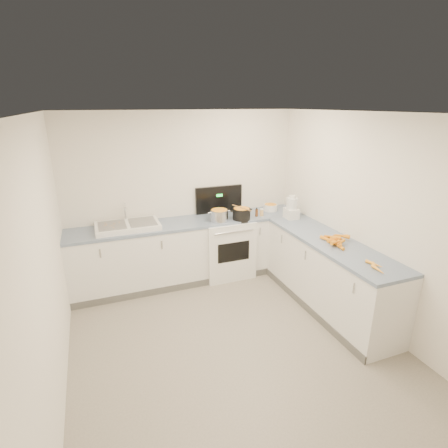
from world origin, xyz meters
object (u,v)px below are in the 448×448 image
object	(u,v)px
steel_pot	(219,216)
mixing_bowl	(270,207)
stove	(226,245)
spice_jar	(262,213)
food_processor	(292,209)
black_pot	(242,215)
extract_bottle	(257,213)
sink	(128,226)

from	to	relation	value
steel_pot	mixing_bowl	bearing A→B (deg)	12.36
stove	spice_jar	bearing A→B (deg)	-14.08
steel_pot	food_processor	bearing A→B (deg)	-13.96
black_pot	steel_pot	bearing A→B (deg)	173.64
black_pot	extract_bottle	distance (m)	0.28
extract_bottle	stove	bearing A→B (deg)	164.48
mixing_bowl	spice_jar	xyz separation A→B (m)	(-0.26, -0.21, -0.00)
extract_bottle	black_pot	bearing A→B (deg)	-169.72
stove	steel_pot	xyz separation A→B (m)	(-0.15, -0.14, 0.54)
black_pot	mixing_bowl	bearing A→B (deg)	21.85
stove	extract_bottle	xyz separation A→B (m)	(0.46, -0.13, 0.52)
sink	extract_bottle	world-z (taller)	sink
stove	black_pot	bearing A→B (deg)	-43.60
stove	sink	world-z (taller)	stove
stove	black_pot	world-z (taller)	stove
mixing_bowl	food_processor	bearing A→B (deg)	-78.32
black_pot	mixing_bowl	xyz separation A→B (m)	(0.62, 0.25, -0.02)
food_processor	sink	bearing A→B (deg)	169.91
black_pot	food_processor	size ratio (longest dim) A/B	0.75
extract_bottle	food_processor	distance (m)	0.53
steel_pot	sink	bearing A→B (deg)	173.15
mixing_bowl	food_processor	size ratio (longest dim) A/B	0.63
sink	mixing_bowl	bearing A→B (deg)	1.39
black_pot	spice_jar	size ratio (longest dim) A/B	2.69
black_pot	spice_jar	distance (m)	0.36
mixing_bowl	extract_bottle	world-z (taller)	extract_bottle
sink	food_processor	bearing A→B (deg)	-10.09
stove	food_processor	xyz separation A→B (m)	(0.90, -0.40, 0.62)
food_processor	steel_pot	bearing A→B (deg)	166.04
spice_jar	food_processor	distance (m)	0.46
stove	sink	distance (m)	1.54
black_pot	mixing_bowl	size ratio (longest dim) A/B	1.18
black_pot	extract_bottle	size ratio (longest dim) A/B	2.36
mixing_bowl	extract_bottle	bearing A→B (deg)	-150.06
spice_jar	black_pot	bearing A→B (deg)	-173.36
mixing_bowl	spice_jar	distance (m)	0.33
stove	steel_pot	size ratio (longest dim) A/B	5.18
stove	spice_jar	size ratio (longest dim) A/B	13.91
stove	steel_pot	distance (m)	0.58
steel_pot	extract_bottle	xyz separation A→B (m)	(0.62, 0.01, -0.02)
sink	extract_bottle	size ratio (longest dim) A/B	7.71
stove	mixing_bowl	xyz separation A→B (m)	(0.81, 0.07, 0.52)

